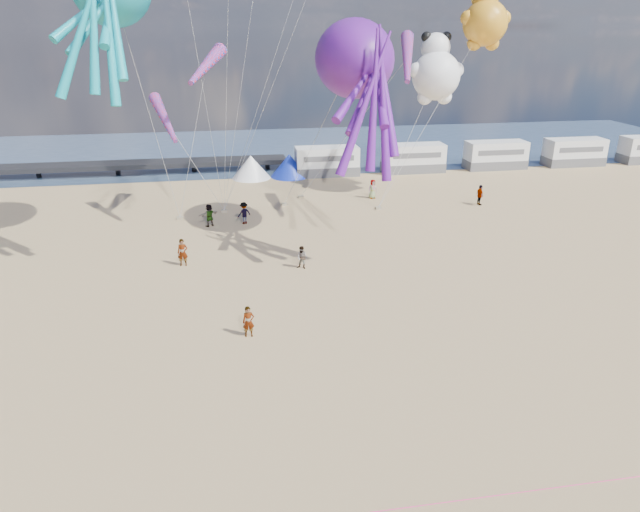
# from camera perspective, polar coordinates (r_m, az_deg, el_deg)

# --- Properties ---
(ground) EXTENTS (120.00, 120.00, 0.00)m
(ground) POSITION_cam_1_polar(r_m,az_deg,el_deg) (24.18, 3.40, -15.62)
(ground) COLOR tan
(ground) RESTS_ON ground
(water) EXTENTS (120.00, 120.00, 0.00)m
(water) POSITION_cam_1_polar(r_m,az_deg,el_deg) (75.22, -5.94, 10.60)
(water) COLOR #31445E
(water) RESTS_ON ground
(motorhome_0) EXTENTS (6.60, 2.50, 3.00)m
(motorhome_0) POSITION_cam_1_polar(r_m,az_deg,el_deg) (61.02, 0.69, 9.46)
(motorhome_0) COLOR silver
(motorhome_0) RESTS_ON ground
(motorhome_1) EXTENTS (6.60, 2.50, 3.00)m
(motorhome_1) POSITION_cam_1_polar(r_m,az_deg,el_deg) (63.35, 9.30, 9.65)
(motorhome_1) COLOR silver
(motorhome_1) RESTS_ON ground
(motorhome_2) EXTENTS (6.60, 2.50, 3.00)m
(motorhome_2) POSITION_cam_1_polar(r_m,az_deg,el_deg) (66.96, 17.15, 9.63)
(motorhome_2) COLOR silver
(motorhome_2) RESTS_ON ground
(motorhome_3) EXTENTS (6.60, 2.50, 3.00)m
(motorhome_3) POSITION_cam_1_polar(r_m,az_deg,el_deg) (71.65, 24.08, 9.47)
(motorhome_3) COLOR silver
(motorhome_3) RESTS_ON ground
(tent_white) EXTENTS (4.00, 4.00, 2.40)m
(tent_white) POSITION_cam_1_polar(r_m,az_deg,el_deg) (60.22, -6.92, 8.85)
(tent_white) COLOR white
(tent_white) RESTS_ON ground
(tent_blue) EXTENTS (4.00, 4.00, 2.40)m
(tent_blue) POSITION_cam_1_polar(r_m,az_deg,el_deg) (60.52, -3.09, 9.04)
(tent_blue) COLOR #1933CC
(tent_blue) RESTS_ON ground
(rope_line) EXTENTS (34.00, 0.03, 0.03)m
(rope_line) POSITION_cam_1_polar(r_m,az_deg,el_deg) (20.56, 6.73, -23.92)
(rope_line) COLOR #F2338C
(rope_line) RESTS_ON ground
(standing_person) EXTENTS (0.62, 0.42, 1.65)m
(standing_person) POSITION_cam_1_polar(r_m,az_deg,el_deg) (29.31, -7.16, -6.53)
(standing_person) COLOR tan
(standing_person) RESTS_ON ground
(beachgoer_1) EXTENTS (0.89, 0.79, 1.53)m
(beachgoer_1) POSITION_cam_1_polar(r_m,az_deg,el_deg) (37.07, -1.79, -0.16)
(beachgoer_1) COLOR #7F6659
(beachgoer_1) RESTS_ON ground
(beachgoer_2) EXTENTS (1.08, 0.99, 1.78)m
(beachgoer_2) POSITION_cam_1_polar(r_m,az_deg,el_deg) (46.00, -7.61, 4.28)
(beachgoer_2) COLOR #7F6659
(beachgoer_2) RESTS_ON ground
(beachgoer_3) EXTENTS (0.76, 1.22, 1.82)m
(beachgoer_3) POSITION_cam_1_polar(r_m,az_deg,el_deg) (52.48, 15.70, 5.89)
(beachgoer_3) COLOR #7F6659
(beachgoer_3) RESTS_ON ground
(beachgoer_4) EXTENTS (1.13, 0.94, 1.81)m
(beachgoer_4) POSITION_cam_1_polar(r_m,az_deg,el_deg) (45.88, -11.01, 4.03)
(beachgoer_4) COLOR #7F6659
(beachgoer_4) RESTS_ON ground
(beachgoer_5) EXTENTS (1.72, 0.59, 1.84)m
(beachgoer_5) POSITION_cam_1_polar(r_m,az_deg,el_deg) (38.54, -13.57, 0.34)
(beachgoer_5) COLOR #7F6659
(beachgoer_5) RESTS_ON ground
(beachgoer_6) EXTENTS (0.72, 0.56, 1.76)m
(beachgoer_6) POSITION_cam_1_polar(r_m,az_deg,el_deg) (52.83, 5.28, 6.69)
(beachgoer_6) COLOR #7F6659
(beachgoer_6) RESTS_ON ground
(sandbag_a) EXTENTS (0.50, 0.35, 0.22)m
(sandbag_a) POSITION_cam_1_polar(r_m,az_deg,el_deg) (48.29, -13.81, 3.71)
(sandbag_a) COLOR gray
(sandbag_a) RESTS_ON ground
(sandbag_b) EXTENTS (0.50, 0.35, 0.22)m
(sandbag_b) POSITION_cam_1_polar(r_m,az_deg,el_deg) (50.70, -3.59, 5.18)
(sandbag_b) COLOR gray
(sandbag_b) RESTS_ON ground
(sandbag_c) EXTENTS (0.50, 0.35, 0.22)m
(sandbag_c) POSITION_cam_1_polar(r_m,az_deg,el_deg) (49.79, 5.86, 4.79)
(sandbag_c) COLOR gray
(sandbag_c) RESTS_ON ground
(sandbag_d) EXTENTS (0.50, 0.35, 0.22)m
(sandbag_d) POSITION_cam_1_polar(r_m,az_deg,el_deg) (53.01, -1.93, 5.96)
(sandbag_d) COLOR gray
(sandbag_d) RESTS_ON ground
(sandbag_e) EXTENTS (0.50, 0.35, 0.22)m
(sandbag_e) POSITION_cam_1_polar(r_m,az_deg,el_deg) (49.39, -9.56, 4.46)
(sandbag_e) COLOR gray
(sandbag_e) RESTS_ON ground
(kite_octopus_purple) EXTENTS (7.74, 11.21, 11.79)m
(kite_octopus_purple) POSITION_cam_1_polar(r_m,az_deg,el_deg) (40.68, 3.42, 19.09)
(kite_octopus_purple) COLOR #5E178C
(kite_panda) EXTENTS (6.03, 5.82, 7.03)m
(kite_panda) POSITION_cam_1_polar(r_m,az_deg,el_deg) (52.02, 11.53, 17.26)
(kite_panda) COLOR white
(kite_teddy_orange) EXTENTS (5.72, 5.57, 6.35)m
(kite_teddy_orange) POSITION_cam_1_polar(r_m,az_deg,el_deg) (53.01, 16.19, 21.47)
(kite_teddy_orange) COLOR orange
(windsock_left) EXTENTS (3.39, 5.90, 5.96)m
(windsock_left) POSITION_cam_1_polar(r_m,az_deg,el_deg) (45.45, -11.31, 18.18)
(windsock_left) COLOR red
(windsock_mid) EXTENTS (2.81, 6.76, 6.74)m
(windsock_mid) POSITION_cam_1_polar(r_m,az_deg,el_deg) (44.57, 8.72, 19.00)
(windsock_mid) COLOR red
(windsock_right) EXTENTS (2.74, 5.58, 5.61)m
(windsock_right) POSITION_cam_1_polar(r_m,az_deg,el_deg) (45.75, -15.28, 13.12)
(windsock_right) COLOR red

